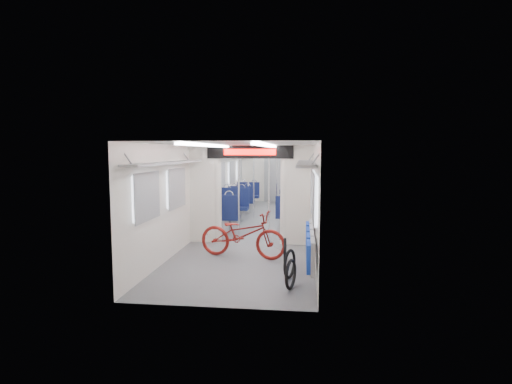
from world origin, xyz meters
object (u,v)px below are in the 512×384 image
seat_bay_far_left (245,195)px  bike_hoop_c (285,252)px  seat_bay_near_left (228,207)px  stanchion_far_right (277,182)px  stanchion_near_right (269,192)px  bicycle (242,234)px  seat_bay_near_right (293,207)px  seat_bay_far_right (295,195)px  flip_bench (310,244)px  bike_hoop_a (291,276)px  stanchion_far_left (254,183)px  stanchion_near_left (239,191)px  bike_hoop_b (290,265)px

seat_bay_far_left → bike_hoop_c: bearing=-75.6°
seat_bay_near_left → seat_bay_far_left: size_ratio=1.13×
stanchion_far_right → bike_hoop_c: bearing=-84.5°
stanchion_near_right → seat_bay_near_left: bearing=131.9°
bicycle → seat_bay_far_left: 6.83m
seat_bay_near_left → seat_bay_near_right: bearing=10.1°
seat_bay_near_left → stanchion_near_right: 2.06m
seat_bay_far_left → seat_bay_far_right: (1.87, 0.24, 0.03)m
bike_hoop_c → flip_bench: bearing=-59.4°
bicycle → stanchion_near_right: stanchion_near_right is taller
bike_hoop_a → seat_bay_far_left: seat_bay_far_left is taller
flip_bench → bike_hoop_c: (-0.46, 0.78, -0.35)m
seat_bay_far_left → stanchion_far_left: bearing=-73.2°
bike_hoop_a → stanchion_near_left: size_ratio=0.21×
seat_bay_far_right → stanchion_far_left: size_ratio=0.96×
bike_hoop_b → seat_bay_near_right: (-0.08, 4.98, 0.30)m
bike_hoop_a → seat_bay_far_right: 8.82m
bike_hoop_a → stanchion_far_left: size_ratio=0.21×
seat_bay_near_right → bicycle: bearing=-104.0°
bicycle → bike_hoop_b: (1.01, -1.26, -0.25)m
bike_hoop_a → stanchion_near_right: (-0.66, 3.72, 0.93)m
bike_hoop_a → bike_hoop_c: 1.43m
seat_bay_far_right → stanchion_near_left: (-1.35, -4.86, 0.59)m
bike_hoop_b → seat_bay_far_left: (-1.95, 8.03, 0.30)m
seat_bay_far_right → stanchion_near_left: bearing=-105.5°
stanchion_far_left → flip_bench: bearing=-74.1°
seat_bay_far_left → stanchion_near_right: stanchion_near_right is taller
flip_bench → stanchion_near_right: stanchion_near_right is taller
seat_bay_near_left → bike_hoop_a: bearing=-69.1°
flip_bench → seat_bay_far_left: 8.25m
flip_bench → seat_bay_near_right: (-0.42, 4.88, -0.05)m
flip_bench → stanchion_near_right: 3.28m
seat_bay_near_left → bike_hoop_c: bearing=-64.1°
bike_hoop_b → seat_bay_near_left: 5.05m
bike_hoop_c → stanchion_near_right: 2.53m
bicycle → bike_hoop_a: (1.04, -1.81, -0.26)m
stanchion_far_right → stanchion_near_right: bearing=-89.6°
bike_hoop_b → seat_bay_far_right: seat_bay_far_right is taller
seat_bay_near_right → stanchion_far_left: bearing=138.3°
bicycle → stanchion_near_left: (-0.42, 2.14, 0.67)m
seat_bay_near_right → stanchion_far_left: (-1.30, 1.16, 0.62)m
bicycle → seat_bay_near_left: 3.51m
seat_bay_near_left → seat_bay_far_right: 4.07m
bike_hoop_a → bike_hoop_c: (-0.15, 1.43, 0.01)m
bike_hoop_a → bike_hoop_b: 0.55m
bike_hoop_a → stanchion_near_left: 4.31m
bicycle → stanchion_near_left: 2.28m
bicycle → stanchion_far_right: stanchion_far_right is taller
seat_bay_far_left → bike_hoop_a: bearing=-77.0°
stanchion_near_right → stanchion_far_right: (-0.02, 3.28, 0.00)m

